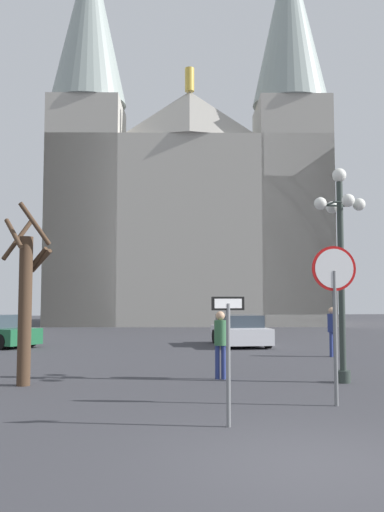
% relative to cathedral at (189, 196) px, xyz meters
% --- Properties ---
extents(ground_plane, '(120.00, 120.00, 0.00)m').
position_rel_cathedral_xyz_m(ground_plane, '(-3.21, -37.17, -10.37)').
color(ground_plane, '#38383D').
extents(cathedral, '(22.66, 14.38, 31.68)m').
position_rel_cathedral_xyz_m(cathedral, '(0.00, 0.00, 0.00)').
color(cathedral, '#ADA89E').
rests_on(cathedral, ground).
extents(stop_sign, '(0.90, 0.08, 3.14)m').
position_rel_cathedral_xyz_m(stop_sign, '(-1.43, -33.54, -8.13)').
color(stop_sign, slate).
rests_on(stop_sign, ground).
extents(one_way_arrow_sign, '(0.57, 0.11, 2.13)m').
position_rel_cathedral_xyz_m(one_way_arrow_sign, '(-3.87, -34.98, -9.05)').
color(one_way_arrow_sign, slate).
rests_on(one_way_arrow_sign, ground).
extents(street_lamp, '(1.36, 1.36, 5.42)m').
position_rel_cathedral_xyz_m(street_lamp, '(-0.10, -30.73, -6.98)').
color(street_lamp, '#2D3833').
rests_on(street_lamp, ground).
extents(bare_tree, '(1.25, 1.26, 4.39)m').
position_rel_cathedral_xyz_m(bare_tree, '(-7.93, -30.15, -8.32)').
color(bare_tree, '#473323').
rests_on(bare_tree, ground).
extents(parked_car_near_white, '(2.00, 4.08, 1.35)m').
position_rel_cathedral_xyz_m(parked_car_near_white, '(-0.32, -19.98, -9.74)').
color(parked_car_near_white, silver).
rests_on(parked_car_near_white, ground).
extents(pedestrian_walking, '(0.32, 0.32, 1.76)m').
position_rel_cathedral_xyz_m(pedestrian_walking, '(-3.03, -29.75, -9.30)').
color(pedestrian_walking, navy).
rests_on(pedestrian_walking, ground).
extents(pedestrian_standing, '(0.32, 0.32, 1.77)m').
position_rel_cathedral_xyz_m(pedestrian_standing, '(1.96, -24.94, -9.30)').
color(pedestrian_standing, navy).
rests_on(pedestrian_standing, ground).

